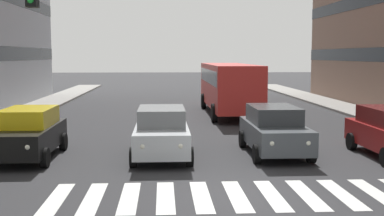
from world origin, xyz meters
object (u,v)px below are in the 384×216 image
Objects in this scene: bus_behind_traffic at (229,83)px; street_lamp_right at (7,41)px; car_1 at (274,130)px; car_2 at (162,132)px; car_3 at (28,133)px.

street_lamp_right is (11.09, 6.18, 2.33)m from bus_behind_traffic.
bus_behind_traffic is (-0.00, -12.19, 0.97)m from car_1.
car_1 is 0.42× the size of bus_behind_traffic.
bus_behind_traffic is at bearing -90.00° from car_1.
car_1 is at bearing 90.00° from bus_behind_traffic.
bus_behind_traffic reaches higher than car_1.
car_2 is 0.68× the size of street_lamp_right.
street_lamp_right is at bearing -41.55° from car_2.
car_2 is 13.12m from bus_behind_traffic.
street_lamp_right is at bearing 29.13° from bus_behind_traffic.
car_1 is 12.23m from bus_behind_traffic.
bus_behind_traffic is at bearing -150.87° from street_lamp_right.
bus_behind_traffic reaches higher than car_3.
bus_behind_traffic is 1.61× the size of street_lamp_right.
bus_behind_traffic is (-4.01, -12.46, 0.97)m from car_2.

